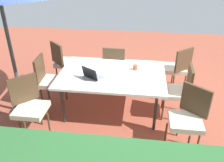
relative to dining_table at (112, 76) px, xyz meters
name	(u,v)px	position (x,y,z in m)	size (l,w,h in m)	color
ground_plane	(112,109)	(0.00, 0.00, -0.72)	(10.00, 10.00, 0.02)	#9E4C38
dining_table	(112,76)	(0.00, 0.00, 0.00)	(1.84, 1.28, 0.76)	white
chair_west	(179,89)	(-1.17, 0.05, -0.16)	(0.47, 0.46, 0.98)	beige
chair_northwest	(188,116)	(-1.21, 0.80, -0.16)	(0.58, 0.58, 0.98)	beige
chair_southwest	(177,67)	(-1.23, -0.86, -0.16)	(0.58, 0.59, 0.98)	beige
chair_east	(49,79)	(1.18, -0.02, -0.16)	(0.47, 0.46, 0.98)	beige
chair_northeast	(29,104)	(1.19, 0.82, -0.16)	(0.59, 0.59, 0.98)	beige
chair_south	(115,65)	(0.04, -0.77, -0.16)	(0.46, 0.47, 0.98)	beige
chair_southeast	(64,61)	(1.16, -0.86, -0.16)	(0.59, 0.59, 0.98)	beige
laptop	(93,75)	(0.30, 0.21, 0.09)	(0.40, 0.38, 0.21)	gray
cup	(135,67)	(-0.39, -0.20, 0.09)	(0.08, 0.08, 0.09)	#CC4C33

